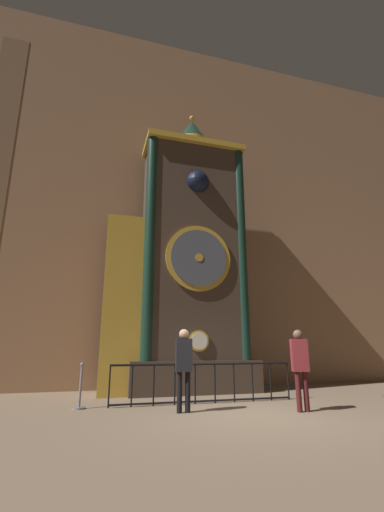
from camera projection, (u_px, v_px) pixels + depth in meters
ground_plane at (251, 416)px, 6.68m from camera, size 28.00×28.00×0.00m
cathedral_back_wall at (183, 198)px, 13.24m from camera, size 24.00×0.32×13.82m
clock_tower at (183, 261)px, 11.14m from camera, size 4.75×1.83×9.59m
railing_fence at (205, 381)px, 8.29m from camera, size 4.57×0.05×0.93m
visitor_near at (184, 361)px, 7.28m from camera, size 0.37×0.26×1.69m
visitor_far at (300, 361)px, 7.37m from camera, size 0.39×0.32×1.68m
stanchion_post at (80, 394)px, 7.54m from camera, size 0.28×0.28×0.97m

